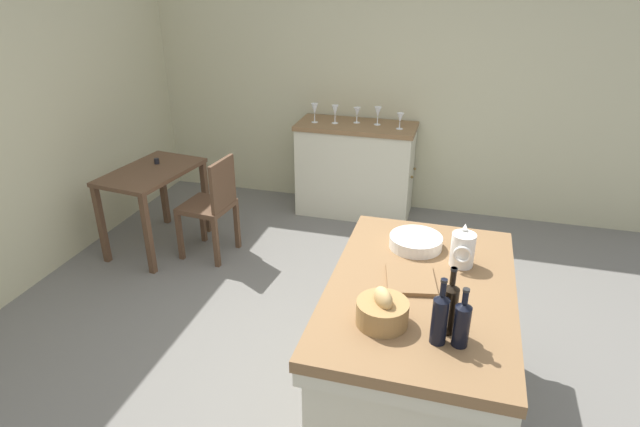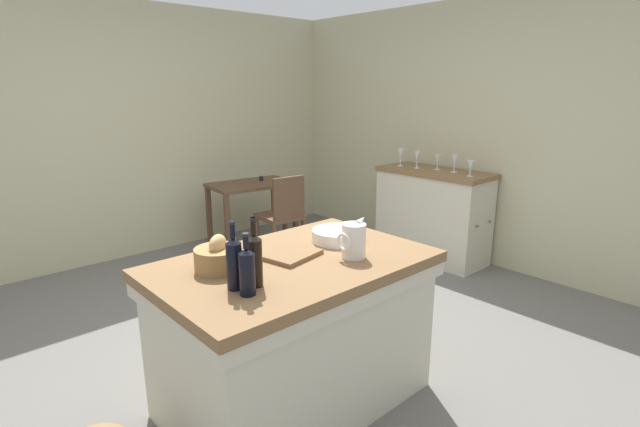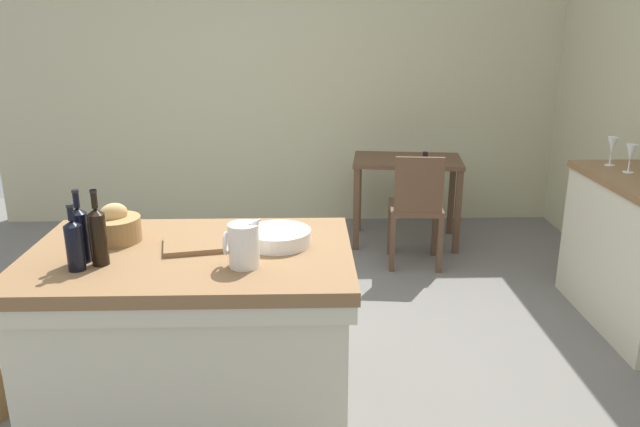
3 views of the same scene
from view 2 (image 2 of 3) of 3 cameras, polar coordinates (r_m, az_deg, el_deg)
The scene contains 19 objects.
ground_plane at distance 3.49m, azimuth -4.52°, elevation -15.28°, with size 6.76×6.76×0.00m, color #66635E.
wall_back at distance 5.35m, azimuth -22.38°, elevation 8.93°, with size 5.32×0.12×2.60m, color #B7B28E.
wall_right at distance 5.06m, azimuth 19.41°, elevation 8.91°, with size 0.12×5.20×2.60m, color #B7B28E.
island_table at distance 2.71m, azimuth -3.06°, elevation -13.48°, with size 1.47×0.94×0.86m.
side_cabinet at distance 5.09m, azimuth 13.35°, elevation -0.10°, with size 0.52×1.18×0.94m.
writing_desk at distance 5.32m, azimuth -8.19°, elevation 2.40°, with size 0.96×0.67×0.79m.
wooden_chair at distance 4.89m, azimuth -4.52°, elevation -0.13°, with size 0.44×0.44×0.90m.
pitcher at distance 2.55m, azimuth 4.05°, elevation -3.22°, with size 0.17×0.13×0.23m.
wash_bowl at distance 2.84m, azimuth 2.09°, elevation -2.63°, with size 0.30×0.30×0.07m, color silver.
bread_basket at distance 2.44m, azimuth -12.12°, elevation -5.15°, with size 0.24×0.24×0.18m.
cutting_board at distance 2.59m, azimuth -3.64°, elevation -4.89°, with size 0.29×0.25×0.02m, color brown.
wine_bottle_dark at distance 2.19m, azimuth -7.87°, elevation -5.41°, with size 0.07×0.07×0.33m.
wine_bottle_amber at distance 2.18m, azimuth -10.28°, elevation -5.76°, with size 0.07×0.07×0.32m.
wine_bottle_green at distance 2.11m, azimuth -8.77°, elevation -6.76°, with size 0.07×0.07×0.29m.
wine_glass_far_left at distance 4.71m, azimuth 17.65°, elevation 5.52°, with size 0.07×0.07×0.15m.
wine_glass_left at distance 4.90m, azimuth 15.89°, elevation 6.17°, with size 0.07×0.07×0.17m.
wine_glass_middle at distance 5.02m, azimuth 13.97°, elevation 6.33°, with size 0.07×0.07×0.15m.
wine_glass_right at distance 5.07m, azimuth 11.60°, elevation 6.75°, with size 0.07×0.07×0.18m.
wine_glass_far_right at distance 5.17m, azimuth 9.67°, elevation 7.06°, with size 0.07×0.07×0.19m.
Camera 2 is at (-1.82, -2.41, 1.75)m, focal length 26.63 mm.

